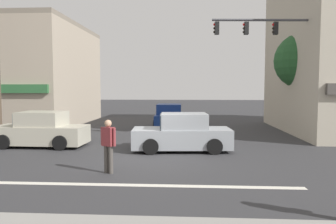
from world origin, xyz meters
The scene contains 9 objects.
ground_plane centered at (0.00, 0.00, 0.00)m, with size 120.00×120.00×0.00m, color #333335.
lane_marking_stripe centered at (0.00, -3.50, 0.00)m, with size 9.00×0.24×0.01m, color silver.
building_left_block centered at (-11.90, 11.27, 3.59)m, with size 11.07×10.32×7.19m.
street_tree centered at (7.96, 7.28, 4.18)m, with size 3.23×3.23×5.83m.
traffic_light_mast centered at (6.00, 4.39, 4.30)m, with size 4.88×0.56×6.20m.
sedan_crossing_rightbound centered at (0.12, 9.41, 0.71)m, with size 1.92×4.12×1.58m.
sedan_crossing_center centered at (1.12, 1.53, 0.71)m, with size 4.21×2.10×1.58m.
sedan_approaching_near centered at (-5.28, 2.13, 0.71)m, with size 4.15×1.97×1.58m.
pedestrian_mid_crossing centered at (-1.09, -2.29, 0.95)m, with size 0.52×0.36×1.67m.
Camera 1 is at (1.38, -12.17, 2.65)m, focal length 35.00 mm.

